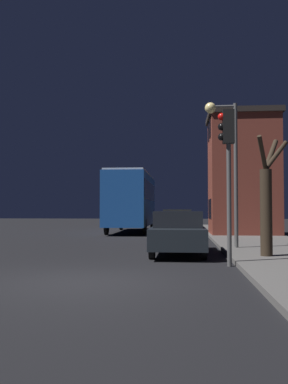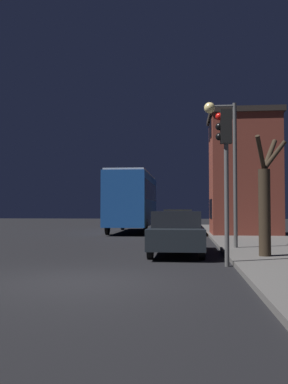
# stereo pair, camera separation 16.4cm
# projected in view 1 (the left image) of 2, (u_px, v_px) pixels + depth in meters

# --- Properties ---
(ground_plane) EXTENTS (120.00, 120.00, 0.00)m
(ground_plane) POSITION_uv_depth(u_px,v_px,m) (84.00, 281.00, 8.90)
(ground_plane) COLOR black
(brick_building) EXTENTS (3.93, 3.92, 6.82)m
(brick_building) POSITION_uv_depth(u_px,v_px,m) (243.00, 173.00, 24.24)
(brick_building) COLOR brown
(brick_building) RESTS_ON sidewalk
(streetlamp) EXTENTS (1.17, 0.40, 5.28)m
(streetlamp) POSITION_uv_depth(u_px,v_px,m) (226.00, 147.00, 15.53)
(streetlamp) COLOR #4C4C4C
(streetlamp) RESTS_ON sidewalk
(traffic_light) EXTENTS (0.43, 0.24, 4.14)m
(traffic_light) POSITION_uv_depth(u_px,v_px,m) (227.00, 153.00, 11.32)
(traffic_light) COLOR #4C4C4C
(traffic_light) RESTS_ON ground
(bare_tree) EXTENTS (1.07, 1.85, 3.61)m
(bare_tree) POSITION_uv_depth(u_px,v_px,m) (267.00, 199.00, 12.66)
(bare_tree) COLOR #2D2319
(bare_tree) RESTS_ON sidewalk
(bus) EXTENTS (2.46, 9.39, 3.83)m
(bus) POSITION_uv_depth(u_px,v_px,m) (132.00, 198.00, 28.17)
(bus) COLOR #194793
(bus) RESTS_ON ground
(car_near_lane) EXTENTS (1.72, 4.68, 1.44)m
(car_near_lane) POSITION_uv_depth(u_px,v_px,m) (178.00, 232.00, 14.24)
(car_near_lane) COLOR black
(car_near_lane) RESTS_ON ground
(car_mid_lane) EXTENTS (1.77, 4.74, 1.49)m
(car_mid_lane) POSITION_uv_depth(u_px,v_px,m) (177.00, 222.00, 24.67)
(car_mid_lane) COLOR olive
(car_mid_lane) RESTS_ON ground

